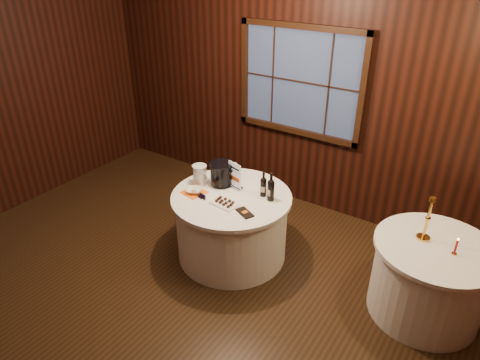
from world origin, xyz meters
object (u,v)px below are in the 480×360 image
Objects in this scene: side_table at (428,279)px; sign_stand at (235,179)px; port_bottle_left at (263,186)px; ice_bucket at (221,174)px; chocolate_box at (245,213)px; main_table at (232,225)px; chocolate_plate at (225,203)px; glass_pitcher at (200,175)px; port_bottle_right at (271,189)px; red_candle at (456,248)px; brass_candlestick at (426,224)px; grape_bunch at (203,196)px; cracker_bowl at (194,190)px.

sign_stand is (-2.06, -0.14, 0.49)m from side_table.
port_bottle_left reaches higher than ice_bucket.
side_table is at bearing 42.61° from chocolate_box.
chocolate_plate is at bearing -77.01° from main_table.
port_bottle_right is at bearing 19.45° from glass_pitcher.
port_bottle_right reaches higher than port_bottle_left.
red_candle is (1.75, 0.11, -0.07)m from port_bottle_right.
chocolate_box is 1.20× the size of red_candle.
glass_pitcher is (-0.70, -0.17, -0.01)m from port_bottle_left.
ice_bucket is 2.10m from brass_candlestick.
red_candle is (2.57, 0.25, -0.05)m from glass_pitcher.
red_candle is at bearing -16.57° from brass_candlestick.
grape_bunch is (-0.26, -0.02, 0.00)m from chocolate_plate.
chocolate_plate reaches higher than chocolate_box.
side_table is 6.47× the size of red_candle.
red_candle reaches higher than grape_bunch.
sign_stand is 0.46m from cracker_bowl.
ice_bucket reaches higher than glass_pitcher.
brass_candlestick is (2.09, 0.54, 0.13)m from grape_bunch.
side_table is 1.80m from port_bottle_left.
main_table is 4.88× the size of ice_bucket.
brass_candlestick is at bearing 15.98° from chocolate_plate.
sign_stand is 0.40m from glass_pitcher.
sign_stand is at bearing 109.98° from main_table.
chocolate_box is 1.89m from red_candle.
main_table is 5.66× the size of glass_pitcher.
sign_stand is 1.06× the size of chocolate_plate.
grape_bunch is at bearing -165.56° from brass_candlestick.
brass_candlestick is (2.29, 0.33, 0.04)m from glass_pitcher.
port_bottle_right is 0.83m from glass_pitcher.
red_candle is at bearing 10.93° from grape_bunch.
ice_bucket reaches higher than chocolate_box.
sign_stand is at bearing 169.13° from port_bottle_left.
main_table is 7.73× the size of cracker_bowl.
chocolate_plate is (-0.34, -0.33, -0.12)m from port_bottle_right.
port_bottle_right is 1.76m from red_candle.
brass_candlestick is (2.09, 0.21, 0.02)m from ice_bucket.
glass_pitcher is at bearing 157.57° from chocolate_plate.
sign_stand reaches higher than side_table.
ice_bucket is 1.31× the size of chocolate_box.
side_table is at bearing 12.61° from grape_bunch.
glass_pitcher is (-0.37, -0.14, 0.01)m from sign_stand.
port_bottle_right is at bearing 14.37° from sign_stand.
port_bottle_left is at bearing 19.80° from sign_stand.
chocolate_plate is at bearing -49.75° from ice_bucket.
chocolate_box is at bearing -34.45° from main_table.
chocolate_box is (0.36, -0.37, -0.10)m from sign_stand.
ice_bucket is at bearing -176.87° from red_candle.
ice_bucket is 1.58× the size of cracker_bowl.
ice_bucket is (-2.22, -0.17, 0.52)m from side_table.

